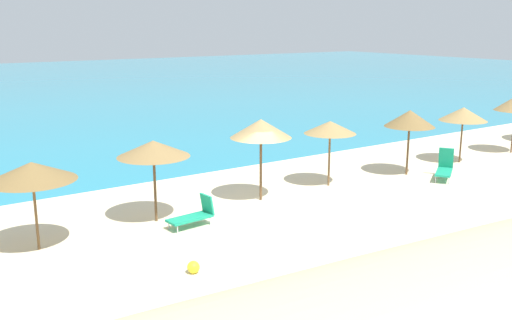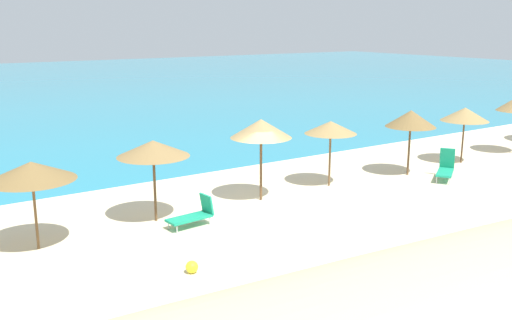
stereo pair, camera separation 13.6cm
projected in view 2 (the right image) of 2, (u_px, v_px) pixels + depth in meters
The scene contains 10 objects.
ground_plane at pixel (259, 219), 18.04m from camera, with size 160.00×160.00×0.00m, color beige.
beach_umbrella_3 at pixel (31, 171), 15.13m from camera, with size 2.31×2.31×2.45m.
beach_umbrella_4 at pixel (153, 149), 17.34m from camera, with size 2.22×2.22×2.55m.
beach_umbrella_5 at pixel (261, 129), 19.40m from camera, with size 2.10×2.10×2.84m.
beach_umbrella_6 at pixel (331, 128), 21.23m from camera, with size 1.94×1.94×2.47m.
beach_umbrella_7 at pixel (411, 119), 22.76m from camera, with size 2.00×2.00×2.64m.
beach_umbrella_8 at pixel (465, 114), 24.82m from camera, with size 2.05×2.05×2.45m.
lounge_chair_0 at pixel (194, 214), 17.35m from camera, with size 1.47×0.71×0.90m.
lounge_chair_1 at pixel (446, 168), 22.55m from camera, with size 1.54×1.29×1.17m.
beach_ball at pixel (192, 267), 14.08m from camera, with size 0.31×0.31×0.31m, color yellow.
Camera 2 is at (-9.56, -14.21, 5.98)m, focal length 40.27 mm.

